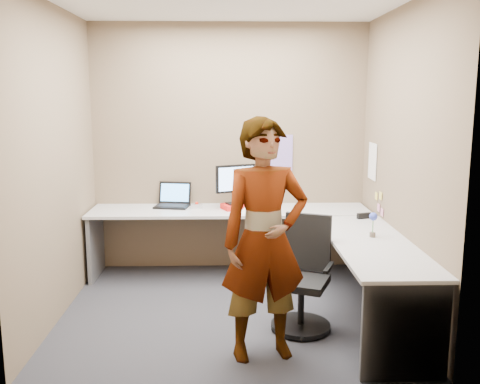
{
  "coord_description": "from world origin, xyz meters",
  "views": [
    {
      "loc": [
        -0.03,
        -4.59,
        1.93
      ],
      "look_at": [
        0.09,
        0.25,
        1.05
      ],
      "focal_mm": 40.0,
      "sensor_mm": 36.0,
      "label": 1
    }
  ],
  "objects_px": {
    "desk": "(275,236)",
    "office_chair": "(303,284)",
    "monitor": "(236,181)",
    "person": "(265,240)"
  },
  "relations": [
    {
      "from": "office_chair",
      "to": "person",
      "type": "height_order",
      "value": "person"
    },
    {
      "from": "person",
      "to": "office_chair",
      "type": "bearing_deg",
      "value": 39.23
    },
    {
      "from": "desk",
      "to": "monitor",
      "type": "bearing_deg",
      "value": 120.83
    },
    {
      "from": "desk",
      "to": "office_chair",
      "type": "height_order",
      "value": "office_chair"
    },
    {
      "from": "monitor",
      "to": "person",
      "type": "bearing_deg",
      "value": -107.35
    },
    {
      "from": "desk",
      "to": "monitor",
      "type": "distance_m",
      "value": 0.85
    },
    {
      "from": "monitor",
      "to": "office_chair",
      "type": "height_order",
      "value": "monitor"
    },
    {
      "from": "monitor",
      "to": "person",
      "type": "height_order",
      "value": "person"
    },
    {
      "from": "desk",
      "to": "office_chair",
      "type": "distance_m",
      "value": 0.8
    },
    {
      "from": "office_chair",
      "to": "person",
      "type": "distance_m",
      "value": 0.79
    }
  ]
}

